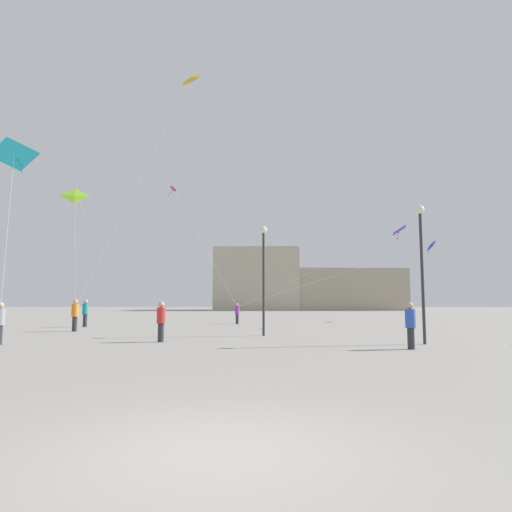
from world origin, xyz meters
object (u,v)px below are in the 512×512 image
kite_lime_delta (75,199)px  kite_violet_delta (395,232)px  kite_cobalt_diamond (429,246)px  person_in_orange (75,314)px  building_centre_hall (341,290)px  person_in_grey (0,321)px  person_in_blue (410,323)px  kite_magenta_diamond (175,192)px  building_left_hall (257,280)px  kite_cyan_delta (15,156)px  kite_amber_diamond (190,80)px  lamppost_west (264,263)px  person_in_teal (85,312)px  person_in_purple (237,313)px  person_in_red (161,320)px  lamppost_east (421,252)px

kite_lime_delta → kite_violet_delta: size_ratio=0.53×
kite_cobalt_diamond → person_in_orange: bearing=-150.9°
building_centre_hall → person_in_orange: bearing=-111.0°
person_in_grey → person_in_blue: bearing=-92.9°
kite_magenta_diamond → building_left_hall: (6.54, 55.70, -5.27)m
person_in_blue → kite_cyan_delta: (-15.94, 2.18, 7.00)m
kite_amber_diamond → kite_magenta_diamond: size_ratio=1.35×
person_in_grey → person_in_orange: bearing=5.2°
person_in_blue → kite_lime_delta: (-15.14, 6.58, 6.15)m
kite_amber_diamond → lamppost_west: kite_amber_diamond is taller
kite_lime_delta → kite_violet_delta: kite_lime_delta is taller
person_in_blue → kite_lime_delta: bearing=157.7°
person_in_teal → kite_cobalt_diamond: 29.02m
person_in_orange → kite_magenta_diamond: (2.86, 13.82, 10.56)m
person_in_blue → kite_magenta_diamond: kite_magenta_diamond is taller
person_in_orange → lamppost_west: 11.62m
person_in_blue → person_in_orange: (-16.15, 9.57, 0.09)m
kite_cyan_delta → lamppost_west: kite_cyan_delta is taller
person_in_teal → kite_violet_delta: size_ratio=0.16×
kite_lime_delta → building_left_hall: 72.99m
person_in_purple → person_in_red: person_in_red is taller
kite_lime_delta → kite_magenta_diamond: 17.50m
person_in_grey → person_in_orange: size_ratio=0.91×
person_in_orange → kite_cyan_delta: bearing=17.7°
kite_cobalt_diamond → kite_magenta_diamond: size_ratio=1.59×
kite_cyan_delta → kite_lime_delta: bearing=79.7°
lamppost_east → person_in_red: bearing=175.5°
person_in_grey → person_in_teal: (-1.69, 12.85, 0.09)m
kite_cobalt_diamond → kite_violet_delta: bearing=-121.3°
kite_cyan_delta → kite_magenta_diamond: (2.66, 21.20, 3.65)m
person_in_teal → kite_amber_diamond: (7.62, -4.10, 14.34)m
person_in_teal → kite_cyan_delta: bearing=-127.4°
person_in_teal → kite_magenta_diamond: 14.56m
building_left_hall → building_centre_hall: size_ratio=0.71×
kite_cyan_delta → kite_magenta_diamond: kite_magenta_diamond is taller
person_in_grey → building_left_hall: 78.38m
kite_amber_diamond → kite_cyan_delta: kite_amber_diamond is taller
person_in_orange → building_centre_hall: bearing=175.1°
person_in_grey → kite_cobalt_diamond: size_ratio=0.10×
kite_cyan_delta → lamppost_east: (17.10, -0.23, -4.20)m
person_in_orange → kite_magenta_diamond: 17.62m
building_centre_hall → person_in_purple: bearing=-106.6°
person_in_teal → lamppost_east: bearing=-77.9°
person_in_red → kite_lime_delta: size_ratio=0.27×
person_in_red → kite_magenta_diamond: 23.45m
kite_violet_delta → lamppost_west: 12.58m
person_in_teal → kite_cobalt_diamond: bearing=-24.7°
kite_cobalt_diamond → building_left_hall: size_ratio=1.01×
kite_amber_diamond → person_in_red: bearing=-88.7°
kite_lime_delta → kite_amber_diamond: 10.49m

